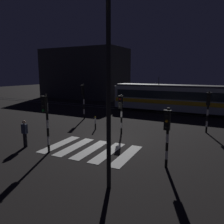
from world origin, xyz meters
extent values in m
plane|color=black|center=(0.00, 0.00, 0.00)|extent=(120.00, 120.00, 0.00)
cube|color=#59595E|center=(0.00, 11.92, 0.01)|extent=(80.00, 0.12, 0.03)
cube|color=#59595E|center=(0.00, 13.36, 0.01)|extent=(80.00, 0.12, 0.03)
cube|color=silver|center=(-2.36, -2.65, 0.01)|extent=(0.83, 3.68, 0.02)
cube|color=silver|center=(-1.18, -2.61, 0.01)|extent=(0.83, 3.68, 0.02)
cube|color=silver|center=(0.00, -2.56, 0.01)|extent=(0.83, 3.68, 0.02)
cube|color=silver|center=(1.18, -2.52, 0.01)|extent=(0.83, 3.68, 0.02)
cube|color=silver|center=(2.36, -2.48, 0.01)|extent=(0.83, 3.68, 0.02)
cylinder|color=black|center=(-1.93, -4.10, 0.25)|extent=(0.14, 0.14, 0.49)
cylinder|color=white|center=(-1.93, -4.10, 0.74)|extent=(0.14, 0.14, 0.49)
cylinder|color=black|center=(-1.93, -4.10, 1.23)|extent=(0.14, 0.14, 0.49)
cylinder|color=white|center=(-1.93, -4.10, 1.73)|extent=(0.14, 0.14, 0.49)
cylinder|color=black|center=(-1.93, -4.10, 2.22)|extent=(0.14, 0.14, 0.49)
cylinder|color=white|center=(-1.93, -4.10, 2.71)|extent=(0.14, 0.14, 0.49)
cylinder|color=black|center=(-1.93, -4.10, 3.21)|extent=(0.14, 0.14, 0.49)
cube|color=black|center=(-1.93, -4.27, 2.85)|extent=(0.28, 0.20, 0.90)
sphere|color=black|center=(-1.93, -4.38, 3.13)|extent=(0.14, 0.14, 0.14)
sphere|color=black|center=(-1.93, -4.38, 2.85)|extent=(0.14, 0.14, 0.14)
sphere|color=green|center=(-1.93, -4.38, 2.57)|extent=(0.14, 0.14, 0.14)
cube|color=black|center=(-1.93, -4.27, 3.34)|extent=(0.36, 0.24, 0.04)
cylinder|color=black|center=(0.11, 1.58, 0.22)|extent=(0.14, 0.14, 0.43)
cylinder|color=white|center=(0.11, 1.58, 0.65)|extent=(0.14, 0.14, 0.43)
cylinder|color=black|center=(0.11, 1.58, 1.09)|extent=(0.14, 0.14, 0.43)
cylinder|color=white|center=(0.11, 1.58, 1.52)|extent=(0.14, 0.14, 0.43)
cylinder|color=black|center=(0.11, 1.58, 1.95)|extent=(0.14, 0.14, 0.43)
cylinder|color=white|center=(0.11, 1.58, 2.39)|extent=(0.14, 0.14, 0.43)
cylinder|color=black|center=(0.11, 1.58, 2.82)|extent=(0.14, 0.14, 0.43)
cube|color=black|center=(0.11, 1.41, 2.44)|extent=(0.28, 0.20, 0.90)
sphere|color=red|center=(0.11, 1.30, 2.72)|extent=(0.14, 0.14, 0.14)
sphere|color=black|center=(0.11, 1.30, 2.44)|extent=(0.14, 0.14, 0.14)
sphere|color=black|center=(0.11, 1.30, 2.16)|extent=(0.14, 0.14, 0.14)
cube|color=black|center=(0.11, 1.41, 2.93)|extent=(0.36, 0.24, 0.04)
cylinder|color=black|center=(4.72, -2.96, 0.21)|extent=(0.14, 0.14, 0.43)
cylinder|color=white|center=(4.72, -2.96, 0.64)|extent=(0.14, 0.14, 0.43)
cylinder|color=black|center=(4.72, -2.96, 1.07)|extent=(0.14, 0.14, 0.43)
cylinder|color=white|center=(4.72, -2.96, 1.50)|extent=(0.14, 0.14, 0.43)
cylinder|color=black|center=(4.72, -2.96, 1.93)|extent=(0.14, 0.14, 0.43)
cylinder|color=white|center=(4.72, -2.96, 2.36)|extent=(0.14, 0.14, 0.43)
cylinder|color=black|center=(4.72, -2.96, 2.79)|extent=(0.14, 0.14, 0.43)
cube|color=black|center=(4.72, -3.13, 2.40)|extent=(0.28, 0.20, 0.90)
sphere|color=black|center=(4.72, -3.24, 2.68)|extent=(0.14, 0.14, 0.14)
sphere|color=orange|center=(4.72, -3.24, 2.40)|extent=(0.14, 0.14, 0.14)
sphere|color=black|center=(4.72, -3.24, 2.12)|extent=(0.14, 0.14, 0.14)
cube|color=black|center=(4.72, -3.13, 2.89)|extent=(0.36, 0.24, 0.04)
cylinder|color=black|center=(-5.61, 4.83, 0.25)|extent=(0.14, 0.14, 0.50)
cylinder|color=white|center=(-5.61, 4.83, 0.75)|extent=(0.14, 0.14, 0.50)
cylinder|color=black|center=(-5.61, 4.83, 1.26)|extent=(0.14, 0.14, 0.50)
cylinder|color=white|center=(-5.61, 4.83, 1.76)|extent=(0.14, 0.14, 0.50)
cylinder|color=black|center=(-5.61, 4.83, 2.26)|extent=(0.14, 0.14, 0.50)
cylinder|color=white|center=(-5.61, 4.83, 2.77)|extent=(0.14, 0.14, 0.50)
cylinder|color=black|center=(-5.61, 4.83, 3.27)|extent=(0.14, 0.14, 0.50)
cube|color=black|center=(-5.61, 4.66, 2.92)|extent=(0.28, 0.20, 0.90)
sphere|color=black|center=(-5.61, 4.55, 3.20)|extent=(0.14, 0.14, 0.14)
sphere|color=black|center=(-5.61, 4.55, 2.92)|extent=(0.14, 0.14, 0.14)
sphere|color=black|center=(-5.61, 4.55, 2.64)|extent=(0.14, 0.14, 0.14)
cube|color=black|center=(-5.61, 4.66, 3.41)|extent=(0.36, 0.24, 0.04)
cylinder|color=black|center=(5.89, 4.93, 0.23)|extent=(0.14, 0.14, 0.46)
cylinder|color=white|center=(5.89, 4.93, 0.70)|extent=(0.14, 0.14, 0.46)
cylinder|color=black|center=(5.89, 4.93, 1.16)|extent=(0.14, 0.14, 0.46)
cylinder|color=white|center=(5.89, 4.93, 1.62)|extent=(0.14, 0.14, 0.46)
cylinder|color=black|center=(5.89, 4.93, 2.09)|extent=(0.14, 0.14, 0.46)
cylinder|color=white|center=(5.89, 4.93, 2.55)|extent=(0.14, 0.14, 0.46)
cylinder|color=black|center=(5.89, 4.93, 3.01)|extent=(0.14, 0.14, 0.46)
cube|color=black|center=(5.89, 4.76, 2.64)|extent=(0.28, 0.20, 0.90)
sphere|color=black|center=(5.89, 4.65, 2.92)|extent=(0.14, 0.14, 0.14)
sphere|color=black|center=(5.89, 4.65, 2.64)|extent=(0.14, 0.14, 0.14)
sphere|color=black|center=(5.89, 4.65, 2.36)|extent=(0.14, 0.14, 0.14)
cube|color=black|center=(5.89, 4.76, 3.13)|extent=(0.36, 0.24, 0.04)
cylinder|color=black|center=(3.13, -6.02, 3.71)|extent=(0.18, 0.18, 7.42)
cube|color=#B2BCC1|center=(2.01, 12.64, 1.70)|extent=(14.91, 2.50, 2.70)
cube|color=yellow|center=(2.01, 11.37, 1.35)|extent=(14.61, 0.04, 0.44)
cube|color=yellow|center=(2.01, 13.91, 1.35)|extent=(14.61, 0.04, 0.44)
cube|color=black|center=(2.01, 11.38, 2.15)|extent=(14.16, 0.03, 0.90)
cube|color=#4C4C51|center=(2.01, 12.64, 3.15)|extent=(14.61, 2.30, 0.20)
cylinder|color=#262628|center=(-0.23, 12.64, 3.65)|extent=(0.08, 0.08, 1.00)
cube|color=black|center=(6.11, 12.64, 0.17)|extent=(2.20, 2.00, 0.35)
cube|color=black|center=(-2.09, 12.64, 0.17)|extent=(2.20, 2.00, 0.35)
cylinder|color=black|center=(-3.95, -4.04, 0.44)|extent=(0.24, 0.24, 0.88)
cube|color=#2D3851|center=(-3.95, -4.04, 1.18)|extent=(0.36, 0.22, 0.60)
sphere|color=tan|center=(-3.95, -4.04, 1.60)|extent=(0.22, 0.22, 0.22)
cylinder|color=black|center=(-2.33, 1.72, 0.25)|extent=(0.12, 0.12, 0.50)
cylinder|color=white|center=(-2.33, 1.72, 0.75)|extent=(0.12, 0.12, 0.50)
sphere|color=yellow|center=(-2.33, 1.72, 1.05)|extent=(0.12, 0.12, 0.12)
cube|color=#2D2D33|center=(-16.86, 21.37, 4.46)|extent=(15.19, 8.00, 8.91)
camera|label=1|loc=(7.14, -13.39, 4.65)|focal=35.47mm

